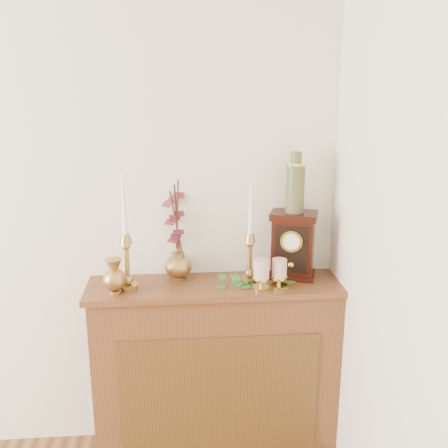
{
  "coord_description": "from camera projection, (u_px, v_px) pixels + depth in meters",
  "views": [
    {
      "loc": [
        1.24,
        -0.25,
        1.89
      ],
      "look_at": [
        1.43,
        2.05,
        1.24
      ],
      "focal_mm": 42.0,
      "sensor_mm": 36.0,
      "label": 1
    }
  ],
  "objects": [
    {
      "name": "console_shelf",
      "position": [
        216.0,
        374.0,
        2.66
      ],
      "size": [
        1.24,
        0.34,
        0.93
      ],
      "color": "brown",
      "rests_on": "ground"
    },
    {
      "name": "candlestick_left",
      "position": [
        126.0,
        252.0,
        2.41
      ],
      "size": [
        0.09,
        0.09,
        0.55
      ],
      "rotation": [
        0.0,
        0.0,
        0.03
      ],
      "color": "tan",
      "rests_on": "console_shelf"
    },
    {
      "name": "candlestick_center",
      "position": [
        250.0,
        249.0,
        2.51
      ],
      "size": [
        0.08,
        0.08,
        0.49
      ],
      "rotation": [
        0.0,
        0.0,
        0.03
      ],
      "color": "tan",
      "rests_on": "console_shelf"
    },
    {
      "name": "bud_vase",
      "position": [
        114.0,
        277.0,
        2.38
      ],
      "size": [
        0.1,
        0.1,
        0.17
      ],
      "rotation": [
        0.0,
        0.0,
        0.03
      ],
      "color": "tan",
      "rests_on": "console_shelf"
    },
    {
      "name": "ginger_jar",
      "position": [
        176.0,
        233.0,
        2.56
      ],
      "size": [
        0.2,
        0.22,
        0.5
      ],
      "rotation": [
        0.0,
        0.0,
        -0.29
      ],
      "color": "tan",
      "rests_on": "console_shelf"
    },
    {
      "name": "pillar_candle_left",
      "position": [
        279.0,
        272.0,
        2.45
      ],
      "size": [
        0.08,
        0.08,
        0.15
      ],
      "rotation": [
        0.0,
        0.0,
        -0.19
      ],
      "color": "gold",
      "rests_on": "console_shelf"
    },
    {
      "name": "pillar_candle_right",
      "position": [
        261.0,
        273.0,
        2.43
      ],
      "size": [
        0.08,
        0.08,
        0.16
      ],
      "rotation": [
        0.0,
        0.0,
        0.14
      ],
      "color": "gold",
      "rests_on": "console_shelf"
    },
    {
      "name": "ivy_garland",
      "position": [
        261.0,
        284.0,
        2.49
      ],
      "size": [
        0.4,
        0.18,
        0.07
      ],
      "rotation": [
        0.0,
        0.0,
        -0.16
      ],
      "color": "#2E702A",
      "rests_on": "console_shelf"
    },
    {
      "name": "mantel_clock",
      "position": [
        293.0,
        245.0,
        2.57
      ],
      "size": [
        0.26,
        0.22,
        0.33
      ],
      "rotation": [
        0.0,
        0.0,
        -0.33
      ],
      "color": "black",
      "rests_on": "console_shelf"
    },
    {
      "name": "ceramic_vase",
      "position": [
        295.0,
        185.0,
        2.49
      ],
      "size": [
        0.09,
        0.09,
        0.29
      ],
      "rotation": [
        0.0,
        0.0,
        -0.33
      ],
      "color": "#193329",
      "rests_on": "mantel_clock"
    }
  ]
}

